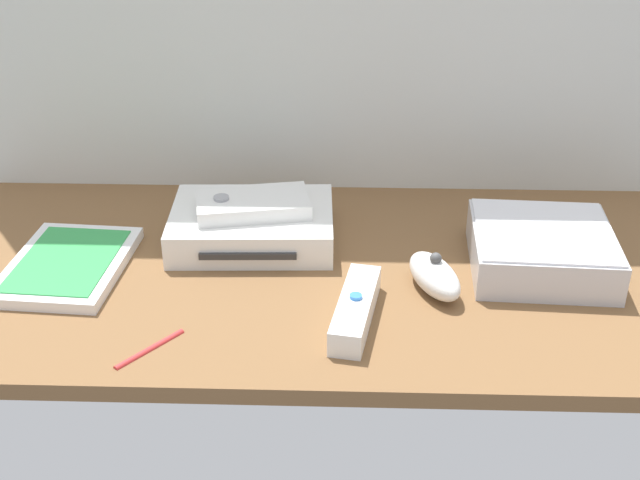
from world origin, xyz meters
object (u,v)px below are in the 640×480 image
at_px(remote_wand, 356,309).
at_px(remote_classic_pad, 253,204).
at_px(mini_computer, 542,249).
at_px(game_case, 68,265).
at_px(remote_nunchuk, 434,276).
at_px(stylus_pen, 150,347).
at_px(game_console, 252,225).

height_order(remote_wand, remote_classic_pad, remote_classic_pad).
relative_size(mini_computer, game_case, 0.90).
bearing_deg(remote_classic_pad, mini_computer, -19.59).
bearing_deg(remote_nunchuk, stylus_pen, -179.50).
bearing_deg(remote_nunchuk, game_console, 130.60).
xyz_separation_m(game_case, stylus_pen, (0.14, -0.16, -0.00)).
relative_size(remote_nunchuk, remote_classic_pad, 0.70).
bearing_deg(mini_computer, game_console, 170.67).
relative_size(game_console, remote_nunchuk, 1.98).
relative_size(game_console, remote_wand, 1.42).
distance_m(game_case, remote_nunchuk, 0.45).
distance_m(remote_classic_pad, stylus_pen, 0.26).
bearing_deg(game_console, mini_computer, -11.43).
height_order(game_console, mini_computer, mini_computer).
bearing_deg(stylus_pen, remote_classic_pad, 70.55).
bearing_deg(game_console, remote_classic_pad, -53.32).
bearing_deg(mini_computer, game_case, -177.49).
bearing_deg(game_case, mini_computer, 6.54).
relative_size(game_console, remote_classic_pad, 1.38).
bearing_deg(remote_classic_pad, remote_wand, -64.57).
xyz_separation_m(game_console, game_case, (-0.22, -0.09, -0.01)).
distance_m(game_case, remote_wand, 0.37).
distance_m(game_console, game_case, 0.24).
bearing_deg(remote_wand, remote_classic_pad, 135.79).
relative_size(game_case, remote_wand, 1.31).
bearing_deg(remote_nunchuk, remote_wand, -166.47).
height_order(game_console, stylus_pen, game_console).
distance_m(mini_computer, remote_nunchuk, 0.15).
bearing_deg(remote_nunchuk, mini_computer, 1.17).
bearing_deg(remote_classic_pad, game_case, -170.16).
xyz_separation_m(remote_wand, remote_classic_pad, (-0.13, 0.18, 0.04)).
relative_size(game_case, stylus_pen, 2.21).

